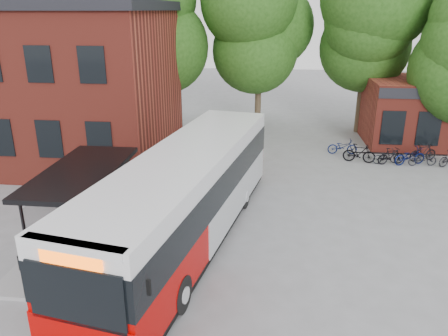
# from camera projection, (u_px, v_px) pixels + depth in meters

# --- Properties ---
(ground) EXTENTS (100.00, 100.00, 0.00)m
(ground) POSITION_uv_depth(u_px,v_px,m) (215.00, 236.00, 16.45)
(ground) COLOR gray
(station_building) EXTENTS (18.40, 10.40, 8.50)m
(station_building) POSITION_uv_depth(u_px,v_px,m) (7.00, 81.00, 24.72)
(station_building) COLOR maroon
(station_building) RESTS_ON ground
(bus_shelter) EXTENTS (3.60, 7.00, 2.90)m
(bus_shelter) POSITION_uv_depth(u_px,v_px,m) (85.00, 207.00, 15.47)
(bus_shelter) COLOR black
(bus_shelter) RESTS_ON ground
(bike_rail) EXTENTS (5.20, 0.10, 0.38)m
(bike_rail) POSITION_uv_depth(u_px,v_px,m) (399.00, 156.00, 24.79)
(bike_rail) COLOR black
(bike_rail) RESTS_ON ground
(tree_0) EXTENTS (7.92, 7.92, 11.00)m
(tree_0) POSITION_uv_depth(u_px,v_px,m) (157.00, 49.00, 30.13)
(tree_0) COLOR #1F4813
(tree_0) RESTS_ON ground
(tree_1) EXTENTS (7.92, 7.92, 10.40)m
(tree_1) POSITION_uv_depth(u_px,v_px,m) (259.00, 53.00, 30.46)
(tree_1) COLOR #1F4813
(tree_1) RESTS_ON ground
(tree_2) EXTENTS (7.92, 7.92, 11.00)m
(tree_2) POSITION_uv_depth(u_px,v_px,m) (365.00, 51.00, 28.72)
(tree_2) COLOR #1F4813
(tree_2) RESTS_ON ground
(city_bus) EXTENTS (5.29, 13.76, 3.42)m
(city_bus) POSITION_uv_depth(u_px,v_px,m) (187.00, 197.00, 15.60)
(city_bus) COLOR #AC0200
(city_bus) RESTS_ON ground
(bicycle_0) EXTENTS (1.74, 0.68, 0.90)m
(bicycle_0) POSITION_uv_depth(u_px,v_px,m) (342.00, 147.00, 25.70)
(bicycle_0) COLOR #091547
(bicycle_0) RESTS_ON ground
(bicycle_1) EXTENTS (1.82, 0.83, 1.06)m
(bicycle_1) POSITION_uv_depth(u_px,v_px,m) (359.00, 153.00, 24.26)
(bicycle_1) COLOR black
(bicycle_1) RESTS_ON ground
(bicycle_2) EXTENTS (1.62, 0.91, 0.81)m
(bicycle_2) POSITION_uv_depth(u_px,v_px,m) (386.00, 157.00, 24.09)
(bicycle_2) COLOR black
(bicycle_2) RESTS_ON ground
(bicycle_3) EXTENTS (1.63, 0.86, 0.94)m
(bicycle_3) POSITION_uv_depth(u_px,v_px,m) (391.00, 156.00, 23.97)
(bicycle_3) COLOR black
(bicycle_3) RESTS_ON ground
(bicycle_4) EXTENTS (1.95, 1.23, 0.97)m
(bicycle_4) POSITION_uv_depth(u_px,v_px,m) (410.00, 156.00, 23.89)
(bicycle_4) COLOR #071044
(bicycle_4) RESTS_ON ground
(bicycle_5) EXTENTS (1.74, 1.01, 1.01)m
(bicycle_5) POSITION_uv_depth(u_px,v_px,m) (423.00, 152.00, 24.47)
(bicycle_5) COLOR black
(bicycle_5) RESTS_ON ground
(bicycle_6) EXTENTS (1.62, 0.76, 0.82)m
(bicycle_6) POSITION_uv_depth(u_px,v_px,m) (422.00, 159.00, 23.74)
(bicycle_6) COLOR #202229
(bicycle_6) RESTS_ON ground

